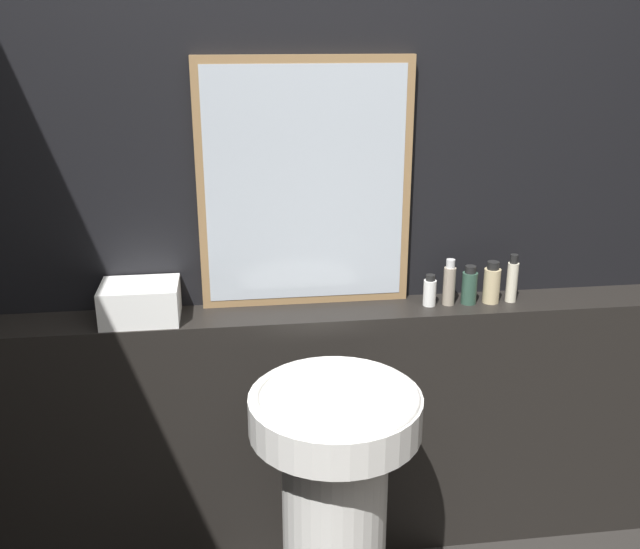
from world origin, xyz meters
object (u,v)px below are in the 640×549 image
(towel_stack, at_px, (140,302))
(hand_soap_bottle, at_px, (512,280))
(mirror, at_px, (305,186))
(pedestal_sink, at_px, (335,499))
(conditioner_bottle, at_px, (449,284))
(body_wash_bottle, at_px, (492,284))
(shampoo_bottle, at_px, (430,291))
(lotion_bottle, at_px, (469,286))

(towel_stack, relative_size, hand_soap_bottle, 1.46)
(mirror, bearing_deg, pedestal_sink, -87.23)
(conditioner_bottle, height_order, hand_soap_bottle, hand_soap_bottle)
(pedestal_sink, bearing_deg, body_wash_bottle, 35.76)
(shampoo_bottle, relative_size, hand_soap_bottle, 0.65)
(lotion_bottle, bearing_deg, hand_soap_bottle, 0.00)
(shampoo_bottle, height_order, hand_soap_bottle, hand_soap_bottle)
(mirror, bearing_deg, hand_soap_bottle, -6.51)
(towel_stack, distance_m, lotion_bottle, 1.05)
(body_wash_bottle, relative_size, hand_soap_bottle, 0.87)
(pedestal_sink, distance_m, towel_stack, 0.83)
(pedestal_sink, distance_m, hand_soap_bottle, 0.91)
(shampoo_bottle, xyz_separation_m, lotion_bottle, (0.13, -0.00, 0.01))
(pedestal_sink, relative_size, hand_soap_bottle, 5.12)
(pedestal_sink, height_order, lotion_bottle, lotion_bottle)
(lotion_bottle, height_order, body_wash_bottle, body_wash_bottle)
(conditioner_bottle, distance_m, body_wash_bottle, 0.14)
(towel_stack, height_order, lotion_bottle, lotion_bottle)
(towel_stack, relative_size, conditioner_bottle, 1.54)
(lotion_bottle, bearing_deg, conditioner_bottle, 180.00)
(pedestal_sink, distance_m, shampoo_bottle, 0.72)
(mirror, height_order, body_wash_bottle, mirror)
(mirror, bearing_deg, towel_stack, -171.64)
(towel_stack, bearing_deg, shampoo_bottle, 0.00)
(shampoo_bottle, relative_size, lotion_bottle, 0.81)
(lotion_bottle, bearing_deg, mirror, 171.73)
(body_wash_bottle, height_order, hand_soap_bottle, hand_soap_bottle)
(mirror, distance_m, lotion_bottle, 0.63)
(pedestal_sink, xyz_separation_m, lotion_bottle, (0.50, 0.42, 0.47))
(pedestal_sink, bearing_deg, hand_soap_bottle, 32.77)
(conditioner_bottle, bearing_deg, lotion_bottle, -0.00)
(towel_stack, height_order, hand_soap_bottle, hand_soap_bottle)
(lotion_bottle, relative_size, body_wash_bottle, 0.92)
(mirror, relative_size, conditioner_bottle, 5.08)
(hand_soap_bottle, bearing_deg, pedestal_sink, -147.23)
(pedestal_sink, relative_size, shampoo_bottle, 7.91)
(mirror, relative_size, hand_soap_bottle, 4.84)
(conditioner_bottle, bearing_deg, pedestal_sink, -136.24)
(mirror, height_order, shampoo_bottle, mirror)
(shampoo_bottle, relative_size, body_wash_bottle, 0.75)
(pedestal_sink, relative_size, body_wash_bottle, 5.89)
(shampoo_bottle, xyz_separation_m, hand_soap_bottle, (0.28, 0.00, 0.03))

